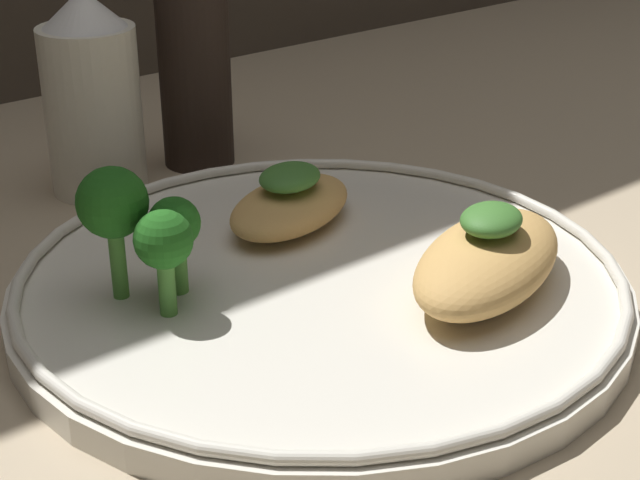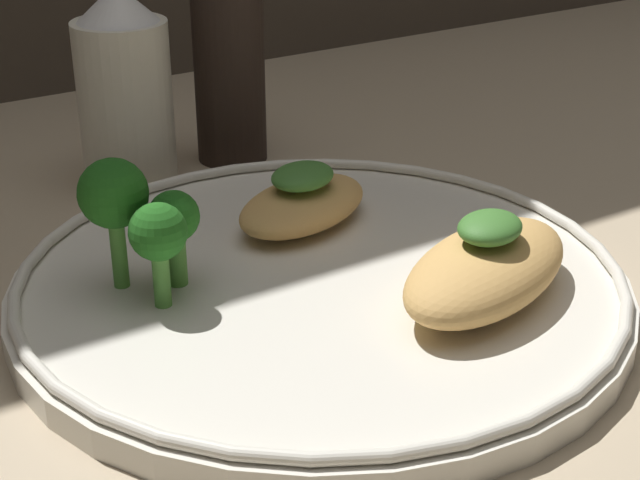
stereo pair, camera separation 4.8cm
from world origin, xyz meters
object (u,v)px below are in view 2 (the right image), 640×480
Objects in this scene: sauce_bottle at (125,90)px; plate at (320,283)px; broccoli_bunch at (140,213)px; pepper_grinder at (228,40)px.

plate is at bearing -85.29° from sauce_bottle.
sauce_bottle is (6.21, 16.87, 0.55)cm from broccoli_bunch.
pepper_grinder is at bearing 74.14° from plate.
broccoli_bunch is 0.52× the size of sauce_bottle.
plate is at bearing -22.69° from broccoli_bunch.
sauce_bottle is 0.70× the size of pepper_grinder.
sauce_bottle is (-1.66, 20.16, 5.05)cm from plate.
pepper_grinder reaches higher than sauce_bottle.
pepper_grinder reaches higher than broccoli_bunch.
broccoli_bunch is 21.84cm from pepper_grinder.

